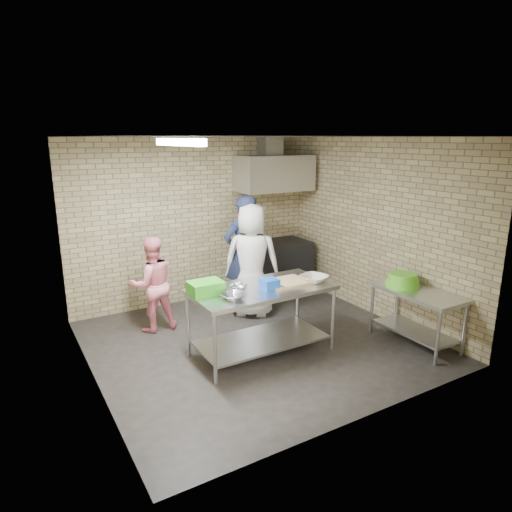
{
  "coord_description": "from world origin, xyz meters",
  "views": [
    {
      "loc": [
        -2.86,
        -4.82,
        2.69
      ],
      "look_at": [
        0.1,
        0.2,
        1.15
      ],
      "focal_mm": 31.55,
      "sensor_mm": 36.0,
      "label": 1
    }
  ],
  "objects_px": {
    "prep_table": "(261,321)",
    "woman_white": "(252,260)",
    "green_crate": "(206,288)",
    "bottle_red": "(271,176)",
    "stove": "(275,267)",
    "woman_pink": "(152,284)",
    "blue_tub": "(269,284)",
    "green_basin": "(403,280)",
    "bottle_green": "(290,176)",
    "man_navy": "(244,255)",
    "side_counter": "(416,317)"
  },
  "relations": [
    {
      "from": "prep_table",
      "to": "woman_white",
      "type": "height_order",
      "value": "woman_white"
    },
    {
      "from": "green_crate",
      "to": "woman_white",
      "type": "distance_m",
      "value": 1.65
    },
    {
      "from": "bottle_red",
      "to": "stove",
      "type": "bearing_deg",
      "value": -101.77
    },
    {
      "from": "woman_white",
      "to": "green_crate",
      "type": "bearing_deg",
      "value": 77.6
    },
    {
      "from": "woman_pink",
      "to": "woman_white",
      "type": "distance_m",
      "value": 1.53
    },
    {
      "from": "blue_tub",
      "to": "green_basin",
      "type": "relative_size",
      "value": 0.43
    },
    {
      "from": "prep_table",
      "to": "stove",
      "type": "distance_m",
      "value": 2.43
    },
    {
      "from": "prep_table",
      "to": "bottle_green",
      "type": "xyz_separation_m",
      "value": [
        1.91,
        2.18,
        1.57
      ]
    },
    {
      "from": "green_crate",
      "to": "man_navy",
      "type": "relative_size",
      "value": 0.21
    },
    {
      "from": "stove",
      "to": "woman_white",
      "type": "xyz_separation_m",
      "value": [
        -0.91,
        -0.75,
        0.42
      ]
    },
    {
      "from": "blue_tub",
      "to": "woman_pink",
      "type": "height_order",
      "value": "woman_pink"
    },
    {
      "from": "green_crate",
      "to": "side_counter",
      "type": "bearing_deg",
      "value": -19.54
    },
    {
      "from": "bottle_green",
      "to": "woman_white",
      "type": "relative_size",
      "value": 0.09
    },
    {
      "from": "stove",
      "to": "man_navy",
      "type": "relative_size",
      "value": 0.65
    },
    {
      "from": "bottle_green",
      "to": "man_navy",
      "type": "xyz_separation_m",
      "value": [
        -1.38,
        -0.79,
        -1.09
      ]
    },
    {
      "from": "green_basin",
      "to": "woman_pink",
      "type": "height_order",
      "value": "woman_pink"
    },
    {
      "from": "green_basin",
      "to": "stove",
      "type": "bearing_deg",
      "value": 99.76
    },
    {
      "from": "blue_tub",
      "to": "woman_pink",
      "type": "xyz_separation_m",
      "value": [
        -1.0,
        1.52,
        -0.27
      ]
    },
    {
      "from": "side_counter",
      "to": "stove",
      "type": "relative_size",
      "value": 1.0
    },
    {
      "from": "blue_tub",
      "to": "woman_white",
      "type": "distance_m",
      "value": 1.39
    },
    {
      "from": "blue_tub",
      "to": "man_navy",
      "type": "bearing_deg",
      "value": 72.18
    },
    {
      "from": "bottle_green",
      "to": "woman_white",
      "type": "height_order",
      "value": "bottle_green"
    },
    {
      "from": "green_crate",
      "to": "bottle_red",
      "type": "distance_m",
      "value": 3.21
    },
    {
      "from": "woman_pink",
      "to": "prep_table",
      "type": "bearing_deg",
      "value": 124.69
    },
    {
      "from": "bottle_red",
      "to": "woman_pink",
      "type": "height_order",
      "value": "bottle_red"
    },
    {
      "from": "man_navy",
      "to": "woman_white",
      "type": "bearing_deg",
      "value": 98.82
    },
    {
      "from": "blue_tub",
      "to": "green_basin",
      "type": "xyz_separation_m",
      "value": [
        1.84,
        -0.46,
        -0.12
      ]
    },
    {
      "from": "stove",
      "to": "woman_white",
      "type": "distance_m",
      "value": 1.25
    },
    {
      "from": "stove",
      "to": "bottle_red",
      "type": "relative_size",
      "value": 6.67
    },
    {
      "from": "green_crate",
      "to": "bottle_green",
      "type": "relative_size",
      "value": 2.63
    },
    {
      "from": "blue_tub",
      "to": "prep_table",
      "type": "bearing_deg",
      "value": 116.57
    },
    {
      "from": "woman_pink",
      "to": "bottle_red",
      "type": "bearing_deg",
      "value": -161.84
    },
    {
      "from": "stove",
      "to": "woman_white",
      "type": "bearing_deg",
      "value": -140.71
    },
    {
      "from": "man_navy",
      "to": "woman_pink",
      "type": "bearing_deg",
      "value": 2.16
    },
    {
      "from": "woman_white",
      "to": "bottle_red",
      "type": "bearing_deg",
      "value": -97.48
    },
    {
      "from": "side_counter",
      "to": "blue_tub",
      "type": "bearing_deg",
      "value": 159.21
    },
    {
      "from": "bottle_green",
      "to": "woman_pink",
      "type": "bearing_deg",
      "value": -164.98
    },
    {
      "from": "side_counter",
      "to": "bottle_red",
      "type": "distance_m",
      "value": 3.44
    },
    {
      "from": "green_crate",
      "to": "woman_pink",
      "type": "distance_m",
      "value": 1.35
    },
    {
      "from": "prep_table",
      "to": "green_basin",
      "type": "relative_size",
      "value": 3.86
    },
    {
      "from": "blue_tub",
      "to": "woman_pink",
      "type": "bearing_deg",
      "value": 123.4
    },
    {
      "from": "green_basin",
      "to": "woman_white",
      "type": "relative_size",
      "value": 0.26
    },
    {
      "from": "prep_table",
      "to": "bottle_red",
      "type": "relative_size",
      "value": 9.87
    },
    {
      "from": "blue_tub",
      "to": "bottle_green",
      "type": "distance_m",
      "value": 3.13
    },
    {
      "from": "prep_table",
      "to": "woman_pink",
      "type": "xyz_separation_m",
      "value": [
        -0.95,
        1.42,
        0.24
      ]
    },
    {
      "from": "man_navy",
      "to": "woman_pink",
      "type": "relative_size",
      "value": 1.36
    },
    {
      "from": "man_navy",
      "to": "woman_white",
      "type": "xyz_separation_m",
      "value": [
        0.02,
        -0.19,
        -0.05
      ]
    },
    {
      "from": "blue_tub",
      "to": "man_navy",
      "type": "relative_size",
      "value": 0.11
    },
    {
      "from": "stove",
      "to": "green_crate",
      "type": "bearing_deg",
      "value": -139.83
    },
    {
      "from": "prep_table",
      "to": "bottle_green",
      "type": "bearing_deg",
      "value": 48.82
    }
  ]
}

